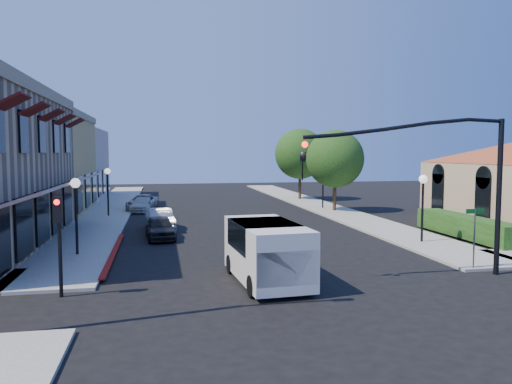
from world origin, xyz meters
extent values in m
plane|color=black|center=(0.00, 0.00, 0.00)|extent=(120.00, 120.00, 0.00)
cube|color=gray|center=(-8.75, 27.00, 0.06)|extent=(3.50, 50.00, 0.12)
cube|color=gray|center=(8.75, 27.00, 0.06)|extent=(3.50, 50.00, 0.12)
cube|color=maroon|center=(-6.90, 8.00, 0.00)|extent=(0.25, 10.00, 0.06)
cube|color=tan|center=(-10.65, 11.00, 7.80)|extent=(0.50, 18.20, 0.60)
cube|color=#561416|center=(-9.60, 11.00, 3.05)|extent=(1.75, 17.00, 0.67)
cube|color=#4C110F|center=(-9.95, 4.00, 6.55)|extent=(1.02, 1.50, 0.60)
cube|color=#4C110F|center=(-9.95, 7.40, 6.55)|extent=(1.02, 1.50, 0.60)
cube|color=#4C110F|center=(-9.95, 10.80, 6.55)|extent=(1.02, 1.50, 0.60)
cube|color=#4C110F|center=(-9.95, 14.20, 6.55)|extent=(1.02, 1.50, 0.60)
cube|color=#4C110F|center=(-9.95, 17.60, 6.55)|extent=(1.02, 1.50, 0.60)
cube|color=black|center=(-10.45, 6.90, 1.60)|extent=(0.12, 2.60, 2.60)
cube|color=black|center=(-10.45, 10.30, 1.60)|extent=(0.12, 2.60, 2.60)
cube|color=black|center=(-10.45, 13.70, 1.60)|extent=(0.12, 2.60, 2.60)
cube|color=black|center=(-10.45, 17.10, 1.60)|extent=(0.12, 2.60, 2.60)
cube|color=tan|center=(-15.50, 26.00, 3.80)|extent=(10.00, 12.00, 7.60)
cube|color=beige|center=(-15.50, 38.00, 3.50)|extent=(10.00, 12.00, 7.00)
cube|color=black|center=(14.45, 11.50, 1.80)|extent=(0.12, 1.40, 2.80)
cube|color=black|center=(14.45, 16.50, 1.80)|extent=(0.12, 1.40, 2.80)
cube|color=#194012|center=(11.70, 9.00, 0.00)|extent=(1.40, 8.00, 1.10)
cylinder|color=#392716|center=(8.80, 22.00, 1.05)|extent=(0.28, 0.28, 2.10)
sphere|color=#194012|center=(8.80, 22.00, 4.20)|extent=(4.56, 4.56, 4.56)
cylinder|color=#392716|center=(8.80, 32.00, 1.14)|extent=(0.28, 0.28, 2.27)
sphere|color=#194012|center=(8.80, 32.00, 4.55)|extent=(4.94, 4.94, 4.94)
cylinder|color=black|center=(8.00, 1.50, 3.00)|extent=(0.20, 0.20, 6.00)
cylinder|color=black|center=(4.10, 1.50, 5.60)|extent=(7.80, 0.14, 0.14)
imported|color=black|center=(0.20, 1.50, 4.70)|extent=(0.20, 0.16, 1.00)
sphere|color=#FF0C0C|center=(0.20, 1.32, 5.00)|extent=(0.22, 0.22, 0.22)
cylinder|color=black|center=(-8.00, 1.50, 1.50)|extent=(0.12, 0.12, 3.00)
cube|color=black|center=(-8.00, 1.35, 2.90)|extent=(0.28, 0.22, 0.85)
sphere|color=#FF0C0C|center=(-8.00, 1.23, 3.15)|extent=(0.18, 0.18, 0.18)
cylinder|color=#595B5E|center=(7.50, 2.20, 1.25)|extent=(0.06, 0.06, 2.50)
cube|color=#0C591E|center=(7.50, 2.20, 2.40)|extent=(0.80, 0.04, 0.18)
cylinder|color=black|center=(-8.50, 8.00, 1.60)|extent=(0.12, 0.12, 3.20)
sphere|color=white|center=(-8.50, 8.00, 3.35)|extent=(0.44, 0.44, 0.44)
cylinder|color=black|center=(-8.50, 22.00, 1.60)|extent=(0.12, 0.12, 3.20)
sphere|color=white|center=(-8.50, 22.00, 3.35)|extent=(0.44, 0.44, 0.44)
cylinder|color=black|center=(8.50, 8.00, 1.60)|extent=(0.12, 0.12, 3.20)
sphere|color=white|center=(8.50, 8.00, 3.35)|extent=(0.44, 0.44, 0.44)
cylinder|color=black|center=(8.50, 24.00, 1.60)|extent=(0.12, 0.12, 3.20)
sphere|color=white|center=(8.50, 24.00, 3.35)|extent=(0.44, 0.44, 0.44)
cube|color=silver|center=(-1.00, 2.00, 1.17)|extent=(2.47, 5.06, 2.01)
cube|color=silver|center=(-0.85, -0.12, 1.06)|extent=(2.11, 0.82, 1.12)
cube|color=black|center=(-0.88, 0.27, 1.62)|extent=(1.90, 0.25, 1.01)
cube|color=black|center=(-1.02, 2.33, 1.68)|extent=(2.35, 3.05, 1.01)
cylinder|color=black|center=(-1.83, 0.26, 0.37)|extent=(0.33, 0.76, 0.74)
cylinder|color=black|center=(-2.07, 3.60, 0.37)|extent=(0.33, 0.76, 0.74)
cylinder|color=black|center=(0.07, 0.40, 0.37)|extent=(0.33, 0.76, 0.74)
cylinder|color=black|center=(-0.17, 3.74, 0.37)|extent=(0.33, 0.76, 0.74)
imported|color=black|center=(-4.80, 12.00, 0.63)|extent=(1.76, 3.80, 1.26)
imported|color=#929497|center=(-4.80, 15.20, 0.65)|extent=(1.92, 4.12, 1.31)
imported|color=#B9B9B7|center=(-6.20, 25.00, 0.57)|extent=(2.00, 4.05, 1.13)
imported|color=#9B9EA0|center=(-6.20, 26.00, 0.64)|extent=(2.72, 4.82, 1.27)
camera|label=1|loc=(-4.76, -15.43, 4.75)|focal=35.00mm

